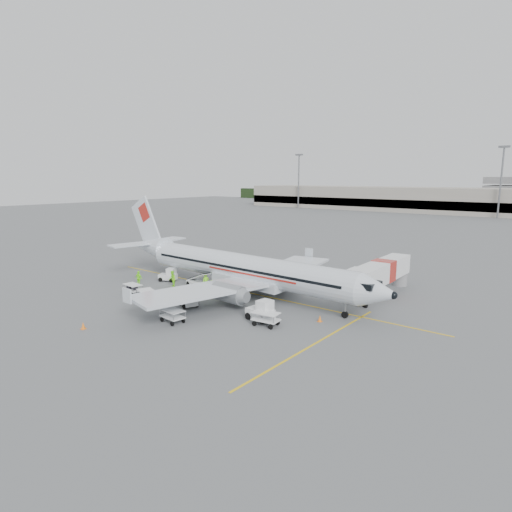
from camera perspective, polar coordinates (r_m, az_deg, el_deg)
The scene contains 24 objects.
ground at distance 47.93m, azimuth -1.50°, elevation -4.81°, with size 360.00×360.00×0.00m, color #56595B.
stripe_lead at distance 47.93m, azimuth -1.50°, elevation -4.80°, with size 44.00×0.20×0.01m, color yellow.
stripe_cross at distance 34.00m, azimuth 8.06°, elevation -11.40°, with size 0.20×20.00×0.01m, color yellow.
terminal_west at distance 179.65m, azimuth 15.91°, elevation 7.42°, with size 110.00×22.00×9.00m, color gray, non-canonical shape.
treeline at distance 212.63m, azimuth 30.80°, elevation 6.36°, with size 300.00×3.00×6.00m, color black, non-canonical shape.
mast_west at distance 182.98m, azimuth 5.71°, elevation 9.85°, with size 3.20×1.20×22.00m, color slate, non-canonical shape.
mast_center at distance 155.32m, azimuth 29.84°, elevation 8.46°, with size 3.20×1.20×22.00m, color slate, non-canonical shape.
aircraft at distance 45.83m, azimuth -1.52°, elevation 0.89°, with size 36.28×28.44×10.00m, color silver, non-canonical shape.
jet_bridge at distance 48.06m, azimuth 16.56°, elevation -2.84°, with size 2.75×14.69×3.86m, color silver, non-canonical shape.
belt_loader at distance 49.69m, azimuth -7.62°, elevation -2.80°, with size 4.81×1.80×2.61m, color silver, non-canonical shape.
tug_fore at distance 38.56m, azimuth 0.57°, elevation -7.14°, with size 2.46×1.41×1.90m, color silver, non-canonical shape.
tug_mid at distance 43.08m, azimuth -9.15°, elevation -5.45°, with size 2.34×1.34×1.81m, color silver, non-canonical shape.
tug_aft at distance 53.85m, azimuth -11.69°, elevation -2.43°, with size 2.10×1.21×1.63m, color silver, non-canonical shape.
cart_loaded_a at distance 45.06m, azimuth -14.33°, elevation -5.27°, with size 2.51×1.48×1.31m, color silver, non-canonical shape.
cart_loaded_b at distance 48.81m, azimuth -16.10°, elevation -4.27°, with size 2.14×1.27×1.12m, color silver, non-canonical shape.
cart_empty_a at distance 38.66m, azimuth -11.08°, elevation -7.86°, with size 2.25×1.33×1.17m, color silver, non-canonical shape.
cart_empty_b at distance 37.16m, azimuth 1.33°, elevation -8.39°, with size 2.30×1.36×1.20m, color silver, non-canonical shape.
cone_nose at distance 38.64m, azimuth 8.51°, elevation -8.23°, with size 0.37×0.37×0.61m, color orange.
cone_port at distance 62.43m, azimuth 14.03°, elevation -1.25°, with size 0.37×0.37×0.61m, color orange.
cone_stbd at distance 39.24m, azimuth -22.05°, elevation -8.58°, with size 0.39×0.39×0.64m, color orange.
crew_a at distance 48.70m, azimuth -6.71°, elevation -3.46°, with size 0.70×0.46×1.93m, color #77E219.
crew_b at distance 50.88m, azimuth -11.10°, elevation -3.01°, with size 0.92×0.72×1.89m, color #77E219.
crew_c at distance 45.55m, azimuth -5.89°, elevation -4.42°, with size 1.25×0.72×1.93m, color #77E219.
crew_d at distance 52.28m, azimuth -15.36°, elevation -2.89°, with size 1.05×0.44×1.79m, color #77E219.
Camera 1 is at (29.89, -35.30, 12.57)m, focal length 30.00 mm.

